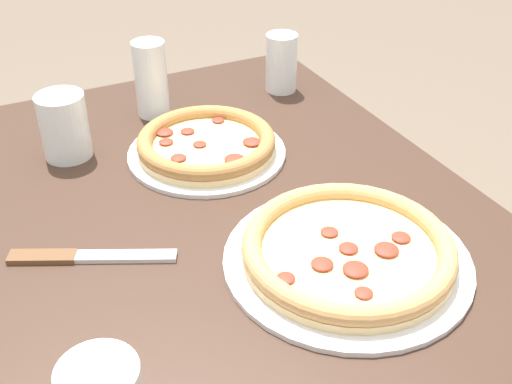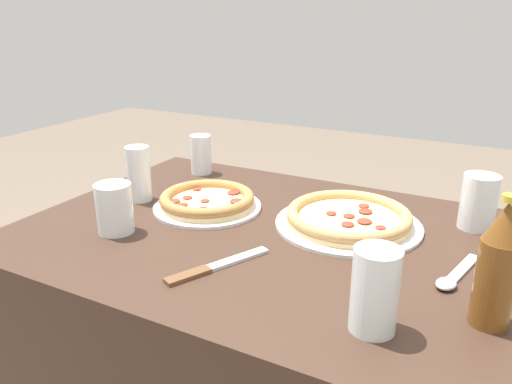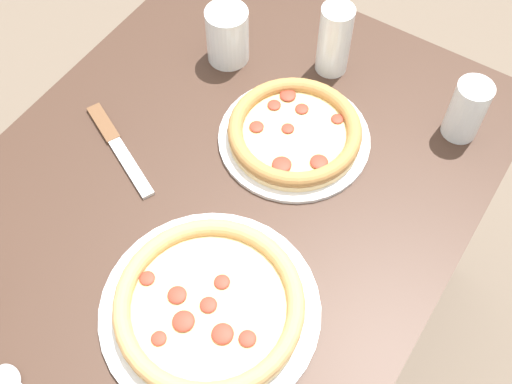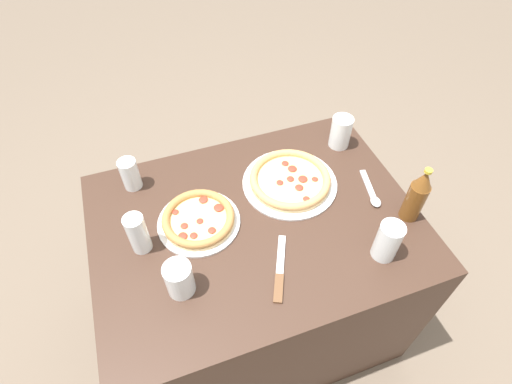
{
  "view_description": "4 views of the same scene",
  "coord_description": "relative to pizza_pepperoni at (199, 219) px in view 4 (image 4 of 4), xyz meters",
  "views": [
    {
      "loc": [
        0.7,
        -0.29,
        1.27
      ],
      "look_at": [
        0.01,
        0.05,
        0.75
      ],
      "focal_mm": 45.0,
      "sensor_mm": 36.0,
      "label": 1
    },
    {
      "loc": [
        0.47,
        -0.91,
        1.17
      ],
      "look_at": [
        -0.04,
        0.05,
        0.78
      ],
      "focal_mm": 35.0,
      "sensor_mm": 36.0,
      "label": 2
    },
    {
      "loc": [
        0.43,
        0.37,
        1.62
      ],
      "look_at": [
        -0.01,
        0.08,
        0.78
      ],
      "focal_mm": 45.0,
      "sensor_mm": 36.0,
      "label": 3
    },
    {
      "loc": [
        -0.26,
        -0.74,
        1.75
      ],
      "look_at": [
        0.03,
        0.08,
        0.76
      ],
      "focal_mm": 28.0,
      "sensor_mm": 36.0,
      "label": 4
    }
  ],
  "objects": [
    {
      "name": "beer_bottle",
      "position": [
        0.66,
        -0.2,
        0.08
      ],
      "size": [
        0.06,
        0.06,
        0.22
      ],
      "color": "brown",
      "rests_on": "table"
    },
    {
      "name": "spoon",
      "position": [
        0.59,
        -0.09,
        -0.01
      ],
      "size": [
        0.07,
        0.18,
        0.02
      ],
      "color": "silver",
      "rests_on": "table"
    },
    {
      "name": "glass_mango_juice",
      "position": [
        0.6,
        0.19,
        0.04
      ],
      "size": [
        0.08,
        0.08,
        0.12
      ],
      "color": "white",
      "rests_on": "table"
    },
    {
      "name": "glass_lemonade",
      "position": [
        0.5,
        -0.3,
        0.04
      ],
      "size": [
        0.07,
        0.07,
        0.14
      ],
      "color": "white",
      "rests_on": "table"
    },
    {
      "name": "glass_iced_tea",
      "position": [
        -0.1,
        -0.21,
        0.03
      ],
      "size": [
        0.08,
        0.08,
        0.11
      ],
      "color": "white",
      "rests_on": "table"
    },
    {
      "name": "knife",
      "position": [
        0.18,
        -0.25,
        -0.02
      ],
      "size": [
        0.12,
        0.21,
        0.01
      ],
      "color": "brown",
      "rests_on": "table"
    },
    {
      "name": "pizza_pepperoni",
      "position": [
        0.0,
        0.0,
        0.0
      ],
      "size": [
        0.27,
        0.27,
        0.04
      ],
      "color": "silver",
      "rests_on": "table"
    },
    {
      "name": "table",
      "position": [
        0.18,
        -0.05,
        -0.38
      ],
      "size": [
        1.05,
        0.78,
        0.71
      ],
      "color": "#3D281E",
      "rests_on": "ground_plane"
    },
    {
      "name": "glass_water",
      "position": [
        -0.19,
        -0.03,
        0.05
      ],
      "size": [
        0.06,
        0.06,
        0.14
      ],
      "color": "white",
      "rests_on": "table"
    },
    {
      "name": "glass_orange_juice",
      "position": [
        -0.18,
        0.24,
        0.04
      ],
      "size": [
        0.06,
        0.06,
        0.12
      ],
      "color": "white",
      "rests_on": "table"
    },
    {
      "name": "pizza_margherita",
      "position": [
        0.34,
        0.06,
        -0.0
      ],
      "size": [
        0.33,
        0.33,
        0.04
      ],
      "color": "silver",
      "rests_on": "table"
    },
    {
      "name": "ground_plane",
      "position": [
        0.18,
        -0.05,
        -0.73
      ],
      "size": [
        8.0,
        8.0,
        0.0
      ],
      "primitive_type": "plane",
      "color": "#6B5B4C"
    }
  ]
}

